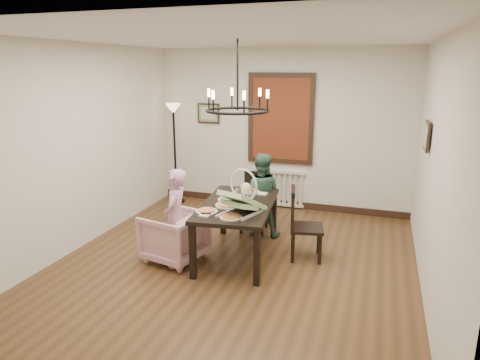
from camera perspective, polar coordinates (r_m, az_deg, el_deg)
The scene contains 17 objects.
room_shell at distance 5.53m, azimuth 0.45°, elevation 3.66°, with size 4.51×5.00×2.81m.
dining_table at distance 5.63m, azimuth -0.31°, elevation -3.94°, with size 1.07×1.68×0.75m.
chair_far at distance 6.59m, azimuth 1.90°, elevation -3.00°, with size 0.40×0.40×0.91m, color black, non-canonical shape.
chair_right at distance 5.70m, azimuth 8.92°, elevation -5.78°, with size 0.42×0.42×0.96m, color black, non-canonical shape.
armchair at distance 5.72m, azimuth -8.77°, elevation -7.39°, with size 0.70×0.72×0.65m, color #D09FA3.
elderly_woman at distance 5.49m, azimuth -8.53°, elevation -6.10°, with size 0.38×0.25×1.05m, color #C58BA7.
seated_man at distance 6.38m, azimuth 2.76°, elevation -2.94°, with size 0.51×0.40×1.05m, color #3A624D.
baby_bouncer at distance 5.16m, azimuth 0.28°, elevation -2.48°, with size 0.42×0.58×0.38m, color #A7CD8D, non-canonical shape.
salad_bowl at distance 5.61m, azimuth -1.71°, elevation -2.70°, with size 0.28×0.28×0.07m, color white.
pizza_platter at distance 5.48m, azimuth -1.63°, elevation -3.30°, with size 0.32×0.32×0.04m, color tan.
drinking_glass at distance 5.75m, azimuth -0.35°, elevation -1.92°, with size 0.07×0.07×0.13m, color silver.
window_blinds at distance 7.50m, azimuth 5.44°, elevation 8.12°, with size 1.00×0.03×1.40m, color brown.
radiator at distance 7.76m, azimuth 5.25°, elevation -1.07°, with size 0.92×0.12×0.62m, color silver, non-canonical shape.
picture_back at distance 7.91m, azimuth -4.22°, elevation 8.86°, with size 0.42×0.03×0.36m, color black.
picture_right at distance 5.78m, azimuth 23.66°, elevation 5.41°, with size 0.42×0.03×0.36m, color black.
floor_lamp at distance 7.97m, azimuth -8.66°, elevation 3.31°, with size 0.30×0.30×1.80m, color black, non-canonical shape.
chandelier at distance 5.35m, azimuth -0.33°, elevation 9.24°, with size 0.80×0.80×0.04m, color black.
Camera 1 is at (1.67, -4.79, 2.48)m, focal length 32.00 mm.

